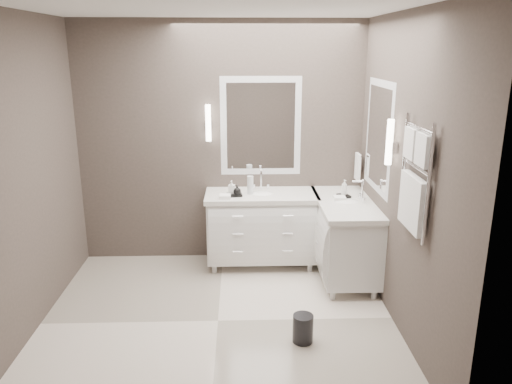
{
  "coord_description": "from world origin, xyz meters",
  "views": [
    {
      "loc": [
        0.21,
        -4.05,
        2.4
      ],
      "look_at": [
        0.37,
        0.7,
        1.02
      ],
      "focal_mm": 35.0,
      "sensor_mm": 36.0,
      "label": 1
    }
  ],
  "objects_px": {
    "vanity_back": "(261,224)",
    "vanity_right": "(345,234)",
    "waste_bin": "(303,328)",
    "towel_ladder": "(414,184)"
  },
  "relations": [
    {
      "from": "vanity_right",
      "to": "towel_ladder",
      "type": "relative_size",
      "value": 1.38
    },
    {
      "from": "vanity_right",
      "to": "waste_bin",
      "type": "distance_m",
      "value": 1.43
    },
    {
      "from": "vanity_back",
      "to": "towel_ladder",
      "type": "bearing_deg",
      "value": -55.9
    },
    {
      "from": "vanity_right",
      "to": "towel_ladder",
      "type": "distance_m",
      "value": 1.6
    },
    {
      "from": "vanity_back",
      "to": "waste_bin",
      "type": "relative_size",
      "value": 5.09
    },
    {
      "from": "vanity_right",
      "to": "vanity_back",
      "type": "bearing_deg",
      "value": 159.62
    },
    {
      "from": "vanity_back",
      "to": "towel_ladder",
      "type": "relative_size",
      "value": 1.38
    },
    {
      "from": "vanity_back",
      "to": "vanity_right",
      "type": "distance_m",
      "value": 0.93
    },
    {
      "from": "vanity_back",
      "to": "waste_bin",
      "type": "distance_m",
      "value": 1.64
    },
    {
      "from": "vanity_back",
      "to": "towel_ladder",
      "type": "distance_m",
      "value": 2.16
    }
  ]
}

